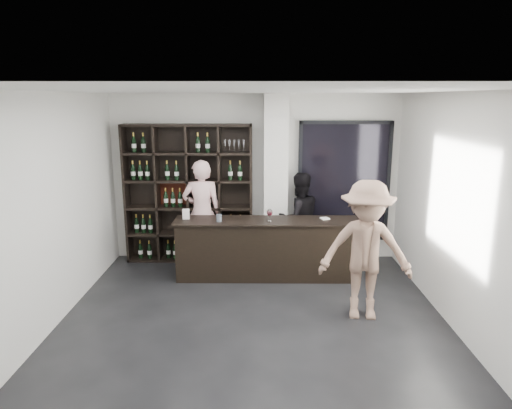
{
  "coord_description": "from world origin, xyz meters",
  "views": [
    {
      "loc": [
        0.08,
        -5.16,
        2.81
      ],
      "look_at": [
        0.03,
        1.1,
        1.36
      ],
      "focal_mm": 32.0,
      "sensor_mm": 36.0,
      "label": 1
    }
  ],
  "objects_px": {
    "tasting_counter": "(267,249)",
    "taster_black": "(299,219)",
    "wine_shelf": "(189,194)",
    "customer": "(366,251)",
    "taster_pink": "(202,213)"
  },
  "relations": [
    {
      "from": "wine_shelf",
      "to": "taster_black",
      "type": "bearing_deg",
      "value": -4.96
    },
    {
      "from": "tasting_counter",
      "to": "customer",
      "type": "distance_m",
      "value": 1.89
    },
    {
      "from": "wine_shelf",
      "to": "taster_black",
      "type": "distance_m",
      "value": 1.95
    },
    {
      "from": "taster_pink",
      "to": "customer",
      "type": "distance_m",
      "value": 3.09
    },
    {
      "from": "wine_shelf",
      "to": "tasting_counter",
      "type": "xyz_separation_m",
      "value": [
        1.34,
        -0.82,
        -0.72
      ]
    },
    {
      "from": "customer",
      "to": "taster_pink",
      "type": "bearing_deg",
      "value": 146.38
    },
    {
      "from": "wine_shelf",
      "to": "taster_pink",
      "type": "distance_m",
      "value": 0.41
    },
    {
      "from": "taster_black",
      "to": "customer",
      "type": "relative_size",
      "value": 0.88
    },
    {
      "from": "taster_pink",
      "to": "customer",
      "type": "bearing_deg",
      "value": 137.8
    },
    {
      "from": "taster_pink",
      "to": "tasting_counter",
      "type": "bearing_deg",
      "value": 147.64
    },
    {
      "from": "tasting_counter",
      "to": "taster_black",
      "type": "relative_size",
      "value": 1.81
    },
    {
      "from": "wine_shelf",
      "to": "taster_pink",
      "type": "bearing_deg",
      "value": -34.44
    },
    {
      "from": "taster_black",
      "to": "wine_shelf",
      "type": "bearing_deg",
      "value": -24.39
    },
    {
      "from": "wine_shelf",
      "to": "taster_pink",
      "type": "height_order",
      "value": "wine_shelf"
    },
    {
      "from": "wine_shelf",
      "to": "customer",
      "type": "height_order",
      "value": "wine_shelf"
    }
  ]
}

